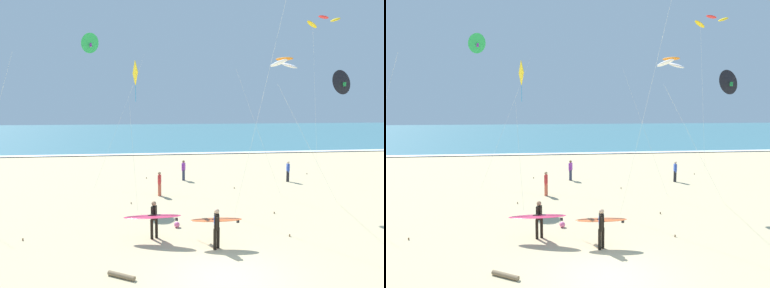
% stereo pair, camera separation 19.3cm
% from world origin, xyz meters
% --- Properties ---
extents(ground_plane, '(160.00, 160.00, 0.00)m').
position_xyz_m(ground_plane, '(0.00, 0.00, 0.00)').
color(ground_plane, '#CCB789').
extents(ocean_water, '(160.00, 60.00, 0.08)m').
position_xyz_m(ocean_water, '(0.00, 59.58, 0.04)').
color(ocean_water, teal).
rests_on(ocean_water, ground).
extents(shoreline_foam, '(160.00, 1.27, 0.01)m').
position_xyz_m(shoreline_foam, '(0.00, 29.88, 0.09)').
color(shoreline_foam, white).
rests_on(shoreline_foam, ocean_water).
extents(surfer_lead, '(2.25, 1.03, 1.71)m').
position_xyz_m(surfer_lead, '(0.14, 2.58, 1.05)').
color(surfer_lead, black).
rests_on(surfer_lead, ground).
extents(surfer_trailing, '(2.64, 1.23, 1.71)m').
position_xyz_m(surfer_trailing, '(-2.46, 3.66, 1.05)').
color(surfer_trailing, black).
rests_on(surfer_trailing, ground).
extents(kite_arc_amber_far, '(3.76, 3.61, 8.83)m').
position_xyz_m(kite_arc_amber_far, '(5.83, 10.13, 8.49)').
color(kite_arc_amber_far, white).
rests_on(kite_arc_amber_far, ground).
extents(kite_delta_charcoal_low, '(5.24, 2.00, 7.95)m').
position_xyz_m(kite_delta_charcoal_low, '(8.59, 8.16, 7.20)').
color(kite_delta_charcoal_low, black).
rests_on(kite_delta_charcoal_low, ground).
extents(kite_delta_emerald_distant, '(4.27, 3.90, 10.64)m').
position_xyz_m(kite_delta_emerald_distant, '(-6.43, 13.36, 9.94)').
color(kite_delta_emerald_distant, green).
rests_on(kite_delta_emerald_distant, ground).
extents(kite_arc_scarlet_outer, '(2.61, 2.94, 13.23)m').
position_xyz_m(kite_arc_scarlet_outer, '(11.99, 17.45, 12.83)').
color(kite_arc_scarlet_outer, yellow).
rests_on(kite_arc_scarlet_outer, ground).
extents(kite_diamond_golden_extra, '(0.64, 2.47, 8.22)m').
position_xyz_m(kite_diamond_golden_extra, '(-3.27, 7.72, 7.35)').
color(kite_diamond_golden_extra, yellow).
rests_on(kite_diamond_golden_extra, ground).
extents(bystander_blue_top, '(0.22, 0.50, 1.59)m').
position_xyz_m(bystander_blue_top, '(7.95, 14.13, 0.81)').
color(bystander_blue_top, black).
rests_on(bystander_blue_top, ground).
extents(bystander_red_top, '(0.24, 0.49, 1.59)m').
position_xyz_m(bystander_red_top, '(-1.95, 11.13, 0.81)').
color(bystander_red_top, '#D8593F').
rests_on(bystander_red_top, ground).
extents(bystander_purple_top, '(0.32, 0.44, 1.59)m').
position_xyz_m(bystander_purple_top, '(0.04, 15.55, 0.81)').
color(bystander_purple_top, '#2D334C').
rests_on(bystander_purple_top, ground).
extents(beach_ball, '(0.28, 0.28, 0.28)m').
position_xyz_m(beach_ball, '(-1.30, 5.13, 0.14)').
color(beach_ball, pink).
rests_on(beach_ball, ground).
extents(driftwood_log, '(1.00, 0.70, 0.17)m').
position_xyz_m(driftwood_log, '(-3.59, 0.38, 0.08)').
color(driftwood_log, '#846B4C').
rests_on(driftwood_log, ground).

